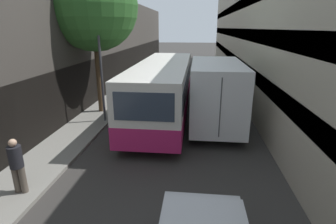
{
  "coord_description": "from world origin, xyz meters",
  "views": [
    {
      "loc": [
        0.99,
        0.24,
        4.74
      ],
      "look_at": [
        -0.07,
        9.9,
        1.6
      ],
      "focal_mm": 28.0,
      "sensor_mm": 36.0,
      "label": 1
    }
  ],
  "objects_px": {
    "street_lamp": "(98,27)",
    "pedestrian": "(17,164)",
    "box_truck": "(215,90)",
    "panel_van": "(170,64)",
    "street_tree_left": "(93,6)",
    "bus": "(164,88)"
  },
  "relations": [
    {
      "from": "street_lamp",
      "to": "pedestrian",
      "type": "bearing_deg",
      "value": -93.15
    },
    {
      "from": "pedestrian",
      "to": "street_tree_left",
      "type": "bearing_deg",
      "value": 93.02
    },
    {
      "from": "street_tree_left",
      "to": "bus",
      "type": "bearing_deg",
      "value": -1.58
    },
    {
      "from": "bus",
      "to": "pedestrian",
      "type": "distance_m",
      "value": 8.44
    },
    {
      "from": "street_lamp",
      "to": "street_tree_left",
      "type": "height_order",
      "value": "street_tree_left"
    },
    {
      "from": "bus",
      "to": "street_tree_left",
      "type": "xyz_separation_m",
      "value": [
        -3.66,
        0.1,
        4.22
      ]
    },
    {
      "from": "panel_van",
      "to": "street_lamp",
      "type": "bearing_deg",
      "value": -97.42
    },
    {
      "from": "street_lamp",
      "to": "panel_van",
      "type": "bearing_deg",
      "value": 82.58
    },
    {
      "from": "pedestrian",
      "to": "street_lamp",
      "type": "distance_m",
      "value": 7.32
    },
    {
      "from": "box_truck",
      "to": "panel_van",
      "type": "relative_size",
      "value": 1.89
    },
    {
      "from": "panel_van",
      "to": "pedestrian",
      "type": "distance_m",
      "value": 20.99
    },
    {
      "from": "box_truck",
      "to": "pedestrian",
      "type": "relative_size",
      "value": 4.52
    },
    {
      "from": "pedestrian",
      "to": "street_lamp",
      "type": "relative_size",
      "value": 0.25
    },
    {
      "from": "box_truck",
      "to": "street_lamp",
      "type": "bearing_deg",
      "value": -171.78
    },
    {
      "from": "panel_van",
      "to": "street_tree_left",
      "type": "height_order",
      "value": "street_tree_left"
    },
    {
      "from": "bus",
      "to": "box_truck",
      "type": "bearing_deg",
      "value": -13.7
    },
    {
      "from": "street_tree_left",
      "to": "box_truck",
      "type": "bearing_deg",
      "value": -6.82
    },
    {
      "from": "box_truck",
      "to": "panel_van",
      "type": "height_order",
      "value": "box_truck"
    },
    {
      "from": "panel_van",
      "to": "street_lamp",
      "type": "xyz_separation_m",
      "value": [
        -1.9,
        -14.56,
        3.63
      ]
    },
    {
      "from": "box_truck",
      "to": "street_lamp",
      "type": "distance_m",
      "value": 6.44
    },
    {
      "from": "bus",
      "to": "panel_van",
      "type": "distance_m",
      "value": 13.14
    },
    {
      "from": "street_lamp",
      "to": "street_tree_left",
      "type": "xyz_separation_m",
      "value": [
        -0.76,
        1.57,
        1.06
      ]
    }
  ]
}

